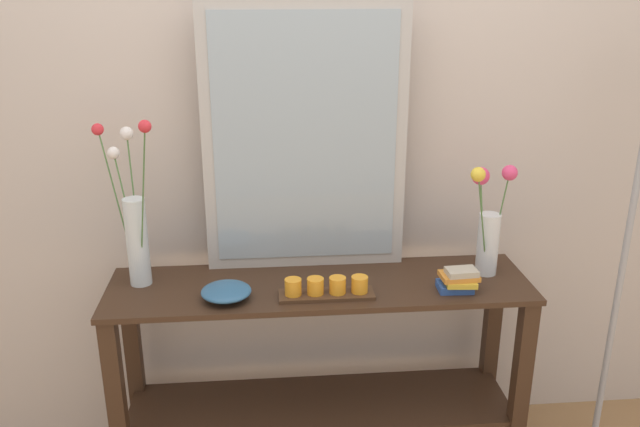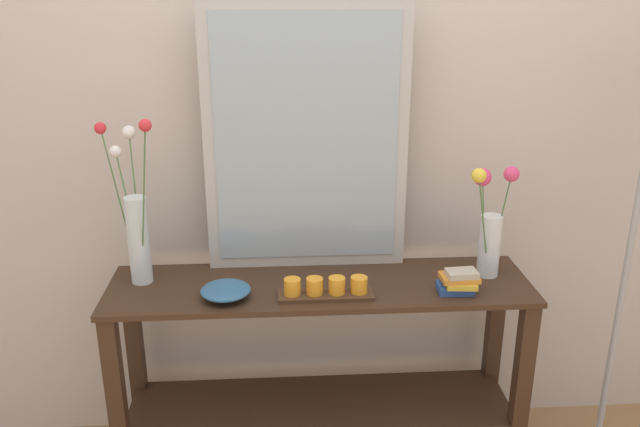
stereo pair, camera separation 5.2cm
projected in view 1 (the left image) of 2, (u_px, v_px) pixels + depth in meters
wall_back at (312, 99)px, 2.37m from camera, size 6.40×0.08×2.70m
console_table at (320, 352)px, 2.37m from camera, size 1.47×0.39×0.76m
mirror_leaning at (305, 140)px, 2.27m from camera, size 0.71×0.03×0.95m
tall_vase_left at (135, 226)px, 2.21m from camera, size 0.24×0.26×0.60m
vase_right at (488, 225)px, 2.29m from camera, size 0.19×0.19×0.42m
candle_tray at (326, 289)px, 2.18m from camera, size 0.32×0.09×0.07m
decorative_bowl at (226, 291)px, 2.16m from camera, size 0.17×0.17×0.05m
book_stack at (458, 280)px, 2.21m from camera, size 0.14×0.10×0.08m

